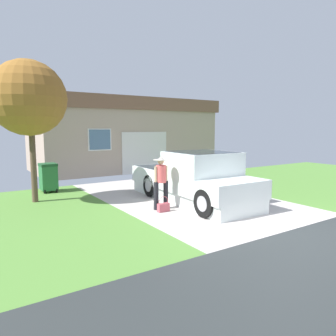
{
  "coord_description": "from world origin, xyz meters",
  "views": [
    {
      "loc": [
        -6.49,
        -4.53,
        2.47
      ],
      "look_at": [
        -1.12,
        3.66,
        1.22
      ],
      "focal_mm": 33.44,
      "sensor_mm": 36.0,
      "label": 1
    }
  ],
  "objects": [
    {
      "name": "pickup_truck",
      "position": [
        -0.03,
        3.45,
        0.76
      ],
      "size": [
        2.2,
        5.26,
        1.72
      ],
      "rotation": [
        0.0,
        0.0,
        3.11
      ],
      "color": "silver",
      "rests_on": "ground"
    },
    {
      "name": "person_with_hat",
      "position": [
        -1.5,
        3.47,
        0.91
      ],
      "size": [
        0.5,
        0.47,
        1.63
      ],
      "rotation": [
        0.0,
        0.0,
        -0.03
      ],
      "color": "black",
      "rests_on": "ground"
    },
    {
      "name": "handbag",
      "position": [
        -1.62,
        3.14,
        0.15
      ],
      "size": [
        0.37,
        0.14,
        0.47
      ],
      "color": "#B24C56",
      "rests_on": "ground"
    },
    {
      "name": "house_with_garage",
      "position": [
        1.83,
        13.15,
        2.12
      ],
      "size": [
        10.83,
        5.27,
        4.19
      ],
      "color": "tan",
      "rests_on": "ground"
    },
    {
      "name": "front_yard_tree",
      "position": [
        -4.67,
        6.36,
        3.48
      ],
      "size": [
        2.39,
        2.39,
        4.62
      ],
      "color": "brown",
      "rests_on": "ground"
    },
    {
      "name": "wheeled_trash_bin",
      "position": [
        -3.79,
        8.09,
        0.6
      ],
      "size": [
        0.6,
        0.72,
        1.12
      ],
      "color": "#286B38",
      "rests_on": "ground"
    }
  ]
}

